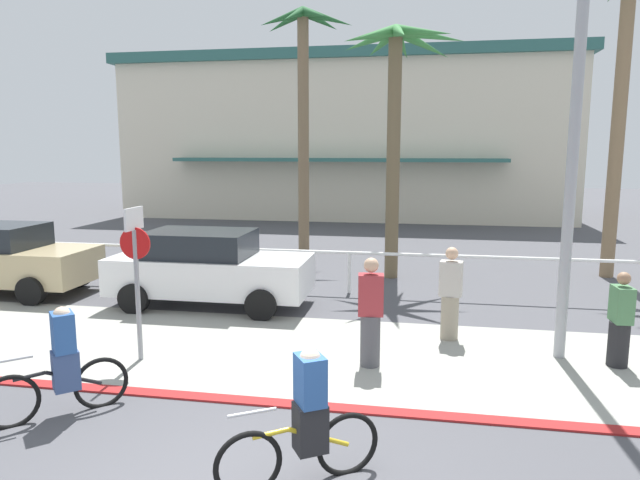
{
  "coord_description": "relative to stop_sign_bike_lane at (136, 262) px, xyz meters",
  "views": [
    {
      "loc": [
        1.7,
        -4.97,
        3.48
      ],
      "look_at": [
        -0.28,
        6.0,
        1.7
      ],
      "focal_mm": 31.91,
      "sensor_mm": 36.0,
      "label": 1
    }
  ],
  "objects": [
    {
      "name": "cyclist_black_1",
      "position": [
        -0.04,
        -2.0,
        -0.98
      ],
      "size": [
        1.37,
        1.29,
        1.5
      ],
      "color": "black",
      "rests_on": "ground"
    },
    {
      "name": "car_white_1",
      "position": [
        -0.11,
        3.42,
        -0.81
      ],
      "size": [
        4.4,
        2.02,
        1.69
      ],
      "color": "white",
      "rests_on": "ground"
    },
    {
      "name": "palm_tree_1",
      "position": [
        0.69,
        10.08,
        4.1
      ],
      "size": [
        3.03,
        2.78,
        7.94
      ],
      "color": "#756047",
      "rests_on": "ground"
    },
    {
      "name": "streetlight_curb",
      "position": [
        6.89,
        1.13,
        2.6
      ],
      "size": [
        0.24,
        2.54,
        7.5
      ],
      "color": "#9EA0A5",
      "rests_on": "ground"
    },
    {
      "name": "pedestrian_0",
      "position": [
        3.78,
        0.41,
        -0.84
      ],
      "size": [
        0.42,
        0.35,
        1.79
      ],
      "color": "#4C4C51",
      "rests_on": "ground"
    },
    {
      "name": "sidewalk_strip",
      "position": [
        2.84,
        0.8,
        -1.67
      ],
      "size": [
        44.0,
        4.0,
        0.02
      ],
      "primitive_type": "cube",
      "color": "#9E9E93",
      "rests_on": "ground"
    },
    {
      "name": "pedestrian_1",
      "position": [
        7.71,
        1.1,
        -0.96
      ],
      "size": [
        0.34,
        0.42,
        1.57
      ],
      "color": "#232326",
      "rests_on": "ground"
    },
    {
      "name": "palm_tree_3",
      "position": [
        9.62,
        8.19,
        4.42
      ],
      "size": [
        2.96,
        3.24,
        8.12
      ],
      "color": "#846B4C",
      "rests_on": "ground"
    },
    {
      "name": "cyclist_yellow_0",
      "position": [
        3.42,
        -2.95,
        -0.98
      ],
      "size": [
        1.58,
        1.0,
        1.5
      ],
      "color": "black",
      "rests_on": "ground"
    },
    {
      "name": "ground_plane",
      "position": [
        2.84,
        6.6,
        -1.68
      ],
      "size": [
        80.0,
        80.0,
        0.0
      ],
      "primitive_type": "plane",
      "color": "#4C4C51"
    },
    {
      "name": "building_backdrop",
      "position": [
        0.48,
        23.03,
        2.43
      ],
      "size": [
        22.9,
        10.27,
        8.18
      ],
      "color": "beige",
      "rests_on": "ground"
    },
    {
      "name": "car_tan_0",
      "position": [
        -5.52,
        3.6,
        -0.81
      ],
      "size": [
        4.4,
        2.02,
        1.69
      ],
      "color": "tan",
      "rests_on": "ground"
    },
    {
      "name": "rail_fence",
      "position": [
        2.84,
        5.1,
        -0.84
      ],
      "size": [
        19.49,
        0.08,
        1.04
      ],
      "color": "white",
      "rests_on": "ground"
    },
    {
      "name": "palm_tree_2",
      "position": [
        3.8,
        7.02,
        3.55
      ],
      "size": [
        3.25,
        3.26,
        6.66
      ],
      "color": "brown",
      "rests_on": "ground"
    },
    {
      "name": "curb_paint",
      "position": [
        2.84,
        -1.2,
        -1.66
      ],
      "size": [
        44.0,
        0.24,
        0.03
      ],
      "primitive_type": "cube",
      "color": "maroon",
      "rests_on": "ground"
    },
    {
      "name": "pedestrian_2",
      "position": [
        5.1,
        1.98,
        -0.87
      ],
      "size": [
        0.44,
        0.37,
        1.74
      ],
      "color": "gray",
      "rests_on": "ground"
    },
    {
      "name": "stop_sign_bike_lane",
      "position": [
        0.0,
        0.0,
        0.0
      ],
      "size": [
        0.52,
        0.56,
        2.56
      ],
      "color": "gray",
      "rests_on": "ground"
    }
  ]
}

